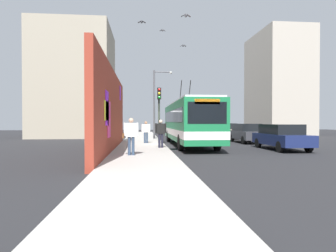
{
  "coord_description": "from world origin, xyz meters",
  "views": [
    {
      "loc": [
        -20.6,
        1.61,
        1.74
      ],
      "look_at": [
        -0.6,
        -0.24,
        1.44
      ],
      "focal_mm": 30.37,
      "sensor_mm": 36.0,
      "label": 1
    }
  ],
  "objects_px": {
    "parked_car_champagne": "(226,131)",
    "pedestrian_near_wall": "(131,133)",
    "pedestrian_at_curb": "(161,131)",
    "parked_car_navy": "(281,136)",
    "street_lamp": "(156,99)",
    "parked_car_dark_gray": "(247,133)",
    "pedestrian_midblock": "(146,130)",
    "traffic_light": "(159,106)",
    "city_bus": "(189,121)"
  },
  "relations": [
    {
      "from": "parked_car_champagne",
      "to": "pedestrian_near_wall",
      "type": "height_order",
      "value": "pedestrian_near_wall"
    },
    {
      "from": "parked_car_navy",
      "to": "parked_car_champagne",
      "type": "xyz_separation_m",
      "value": [
        11.65,
        0.0,
        -0.0
      ]
    },
    {
      "from": "pedestrian_midblock",
      "to": "city_bus",
      "type": "bearing_deg",
      "value": -101.07
    },
    {
      "from": "parked_car_dark_gray",
      "to": "pedestrian_at_curb",
      "type": "xyz_separation_m",
      "value": [
        -5.37,
        7.45,
        0.33
      ]
    },
    {
      "from": "city_bus",
      "to": "pedestrian_at_curb",
      "type": "distance_m",
      "value": 3.96
    },
    {
      "from": "parked_car_champagne",
      "to": "pedestrian_midblock",
      "type": "xyz_separation_m",
      "value": [
        -7.38,
        8.3,
        0.27
      ]
    },
    {
      "from": "pedestrian_near_wall",
      "to": "street_lamp",
      "type": "distance_m",
      "value": 13.48
    },
    {
      "from": "pedestrian_near_wall",
      "to": "parked_car_dark_gray",
      "type": "bearing_deg",
      "value": -44.96
    },
    {
      "from": "parked_car_champagne",
      "to": "traffic_light",
      "type": "bearing_deg",
      "value": 136.91
    },
    {
      "from": "parked_car_navy",
      "to": "parked_car_dark_gray",
      "type": "distance_m",
      "value": 5.83
    },
    {
      "from": "parked_car_navy",
      "to": "parked_car_champagne",
      "type": "relative_size",
      "value": 1.11
    },
    {
      "from": "city_bus",
      "to": "parked_car_navy",
      "type": "relative_size",
      "value": 2.61
    },
    {
      "from": "parked_car_navy",
      "to": "street_lamp",
      "type": "relative_size",
      "value": 0.72
    },
    {
      "from": "pedestrian_at_curb",
      "to": "city_bus",
      "type": "bearing_deg",
      "value": -35.07
    },
    {
      "from": "pedestrian_midblock",
      "to": "pedestrian_near_wall",
      "type": "relative_size",
      "value": 0.92
    },
    {
      "from": "street_lamp",
      "to": "pedestrian_at_curb",
      "type": "bearing_deg",
      "value": 178.72
    },
    {
      "from": "parked_car_dark_gray",
      "to": "parked_car_champagne",
      "type": "relative_size",
      "value": 1.04
    },
    {
      "from": "parked_car_dark_gray",
      "to": "parked_car_navy",
      "type": "bearing_deg",
      "value": -180.0
    },
    {
      "from": "pedestrian_near_wall",
      "to": "pedestrian_at_curb",
      "type": "relative_size",
      "value": 1.03
    },
    {
      "from": "parked_car_dark_gray",
      "to": "traffic_light",
      "type": "height_order",
      "value": "traffic_light"
    },
    {
      "from": "city_bus",
      "to": "parked_car_dark_gray",
      "type": "distance_m",
      "value": 5.71
    },
    {
      "from": "parked_car_navy",
      "to": "pedestrian_near_wall",
      "type": "height_order",
      "value": "pedestrian_near_wall"
    },
    {
      "from": "traffic_light",
      "to": "city_bus",
      "type": "bearing_deg",
      "value": -93.45
    },
    {
      "from": "city_bus",
      "to": "pedestrian_near_wall",
      "type": "bearing_deg",
      "value": 150.64
    },
    {
      "from": "parked_car_dark_gray",
      "to": "pedestrian_midblock",
      "type": "xyz_separation_m",
      "value": [
        -1.56,
        8.3,
        0.27
      ]
    },
    {
      "from": "parked_car_champagne",
      "to": "pedestrian_midblock",
      "type": "height_order",
      "value": "pedestrian_midblock"
    },
    {
      "from": "parked_car_champagne",
      "to": "pedestrian_near_wall",
      "type": "relative_size",
      "value": 2.33
    },
    {
      "from": "city_bus",
      "to": "pedestrian_near_wall",
      "type": "height_order",
      "value": "city_bus"
    },
    {
      "from": "parked_car_navy",
      "to": "pedestrian_midblock",
      "type": "relative_size",
      "value": 2.83
    },
    {
      "from": "parked_car_dark_gray",
      "to": "pedestrian_midblock",
      "type": "distance_m",
      "value": 8.45
    },
    {
      "from": "city_bus",
      "to": "parked_car_champagne",
      "type": "height_order",
      "value": "city_bus"
    },
    {
      "from": "city_bus",
      "to": "street_lamp",
      "type": "height_order",
      "value": "street_lamp"
    },
    {
      "from": "parked_car_dark_gray",
      "to": "traffic_light",
      "type": "relative_size",
      "value": 1.06
    },
    {
      "from": "parked_car_navy",
      "to": "pedestrian_at_curb",
      "type": "bearing_deg",
      "value": 86.49
    },
    {
      "from": "street_lamp",
      "to": "pedestrian_near_wall",
      "type": "bearing_deg",
      "value": 171.84
    },
    {
      "from": "parked_car_dark_gray",
      "to": "pedestrian_midblock",
      "type": "height_order",
      "value": "pedestrian_midblock"
    },
    {
      "from": "parked_car_champagne",
      "to": "pedestrian_midblock",
      "type": "distance_m",
      "value": 11.11
    },
    {
      "from": "city_bus",
      "to": "pedestrian_midblock",
      "type": "bearing_deg",
      "value": 78.93
    },
    {
      "from": "traffic_light",
      "to": "street_lamp",
      "type": "xyz_separation_m",
      "value": [
        5.99,
        -0.11,
        0.95
      ]
    },
    {
      "from": "parked_car_dark_gray",
      "to": "pedestrian_near_wall",
      "type": "bearing_deg",
      "value": 135.04
    },
    {
      "from": "pedestrian_at_curb",
      "to": "street_lamp",
      "type": "height_order",
      "value": "street_lamp"
    },
    {
      "from": "pedestrian_at_curb",
      "to": "street_lamp",
      "type": "bearing_deg",
      "value": -1.28
    },
    {
      "from": "city_bus",
      "to": "parked_car_navy",
      "type": "bearing_deg",
      "value": -125.17
    },
    {
      "from": "parked_car_dark_gray",
      "to": "traffic_light",
      "type": "distance_m",
      "value": 7.9
    },
    {
      "from": "parked_car_champagne",
      "to": "city_bus",
      "type": "bearing_deg",
      "value": 146.94
    },
    {
      "from": "pedestrian_at_curb",
      "to": "traffic_light",
      "type": "bearing_deg",
      "value": -1.74
    },
    {
      "from": "pedestrian_near_wall",
      "to": "traffic_light",
      "type": "relative_size",
      "value": 0.43
    },
    {
      "from": "parked_car_dark_gray",
      "to": "pedestrian_at_curb",
      "type": "bearing_deg",
      "value": 125.79
    },
    {
      "from": "pedestrian_near_wall",
      "to": "traffic_light",
      "type": "distance_m",
      "value": 7.51
    },
    {
      "from": "pedestrian_at_curb",
      "to": "traffic_light",
      "type": "distance_m",
      "value": 3.76
    }
  ]
}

